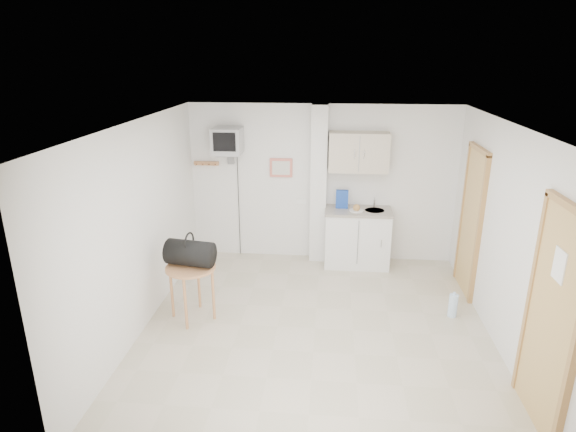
# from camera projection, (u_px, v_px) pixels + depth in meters

# --- Properties ---
(ground) EXTENTS (4.50, 4.50, 0.00)m
(ground) POSITION_uv_depth(u_px,v_px,m) (315.00, 328.00, 5.93)
(ground) COLOR beige
(ground) RESTS_ON ground
(room_envelope) EXTENTS (4.24, 4.54, 2.55)m
(room_envelope) POSITION_uv_depth(u_px,v_px,m) (339.00, 208.00, 5.50)
(room_envelope) COLOR white
(room_envelope) RESTS_ON ground
(kitchenette) EXTENTS (1.03, 0.58, 2.10)m
(kitchenette) POSITION_uv_depth(u_px,v_px,m) (357.00, 216.00, 7.51)
(kitchenette) COLOR white
(kitchenette) RESTS_ON ground
(crt_television) EXTENTS (0.44, 0.45, 2.15)m
(crt_television) POSITION_uv_depth(u_px,v_px,m) (227.00, 142.00, 7.34)
(crt_television) COLOR slate
(crt_television) RESTS_ON ground
(round_table) EXTENTS (0.62, 0.62, 0.71)m
(round_table) POSITION_uv_depth(u_px,v_px,m) (191.00, 274.00, 5.98)
(round_table) COLOR #C17D4A
(round_table) RESTS_ON ground
(duffel_bag) EXTENTS (0.63, 0.42, 0.43)m
(duffel_bag) POSITION_uv_depth(u_px,v_px,m) (190.00, 253.00, 5.94)
(duffel_bag) COLOR black
(duffel_bag) RESTS_ON round_table
(water_bottle) EXTENTS (0.11, 0.11, 0.34)m
(water_bottle) POSITION_uv_depth(u_px,v_px,m) (453.00, 305.00, 6.16)
(water_bottle) COLOR #BAD8F5
(water_bottle) RESTS_ON ground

